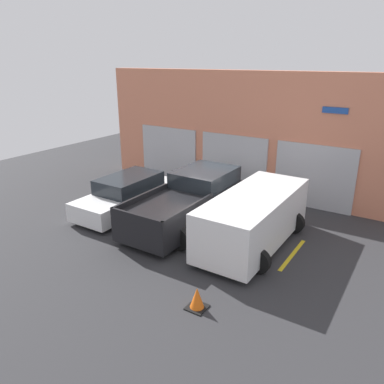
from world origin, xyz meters
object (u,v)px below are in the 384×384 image
object	(u,v)px
sedan_side	(254,218)
traffic_cone	(197,299)
sedan_white	(128,194)
pickup_truck	(188,202)

from	to	relation	value
sedan_side	traffic_cone	size ratio (longest dim) A/B	8.83
sedan_white	sedan_side	size ratio (longest dim) A/B	0.93
sedan_white	traffic_cone	size ratio (longest dim) A/B	8.19
sedan_side	sedan_white	bearing A→B (deg)	179.72
pickup_truck	traffic_cone	world-z (taller)	pickup_truck
pickup_truck	sedan_side	size ratio (longest dim) A/B	1.05
traffic_cone	sedan_white	bearing A→B (deg)	145.60
sedan_side	traffic_cone	distance (m)	3.80
traffic_cone	sedan_side	bearing A→B (deg)	93.72
sedan_white	traffic_cone	xyz separation A→B (m)	(5.49, -3.76, -0.38)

